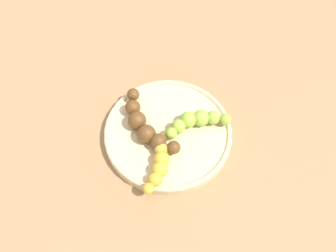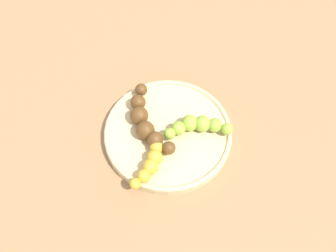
{
  "view_description": "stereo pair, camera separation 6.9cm",
  "coord_description": "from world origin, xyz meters",
  "px_view_note": "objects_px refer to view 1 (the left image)",
  "views": [
    {
      "loc": [
        0.14,
        0.33,
        0.63
      ],
      "look_at": [
        0.0,
        0.0,
        0.04
      ],
      "focal_mm": 38.92,
      "sensor_mm": 36.0,
      "label": 1
    },
    {
      "loc": [
        0.07,
        0.35,
        0.63
      ],
      "look_at": [
        0.0,
        0.0,
        0.04
      ],
      "focal_mm": 38.92,
      "sensor_mm": 36.0,
      "label": 2
    }
  ],
  "objects_px": {
    "fruit_bowl": "(168,133)",
    "banana_green": "(196,122)",
    "banana_overripe": "(144,124)",
    "banana_spotted": "(159,164)"
  },
  "relations": [
    {
      "from": "fruit_bowl",
      "to": "banana_green",
      "type": "xyz_separation_m",
      "value": [
        -0.05,
        0.01,
        0.02
      ]
    },
    {
      "from": "fruit_bowl",
      "to": "banana_spotted",
      "type": "height_order",
      "value": "banana_spotted"
    },
    {
      "from": "fruit_bowl",
      "to": "banana_overripe",
      "type": "distance_m",
      "value": 0.05
    },
    {
      "from": "fruit_bowl",
      "to": "banana_spotted",
      "type": "relative_size",
      "value": 2.4
    },
    {
      "from": "banana_green",
      "to": "banana_spotted",
      "type": "bearing_deg",
      "value": 124.96
    },
    {
      "from": "banana_spotted",
      "to": "banana_overripe",
      "type": "bearing_deg",
      "value": 118.48
    },
    {
      "from": "banana_green",
      "to": "banana_overripe",
      "type": "xyz_separation_m",
      "value": [
        0.09,
        -0.03,
        0.0
      ]
    },
    {
      "from": "banana_overripe",
      "to": "fruit_bowl",
      "type": "bearing_deg",
      "value": 140.92
    },
    {
      "from": "banana_overripe",
      "to": "banana_spotted",
      "type": "bearing_deg",
      "value": 75.34
    },
    {
      "from": "banana_green",
      "to": "fruit_bowl",
      "type": "bearing_deg",
      "value": 85.58
    }
  ]
}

